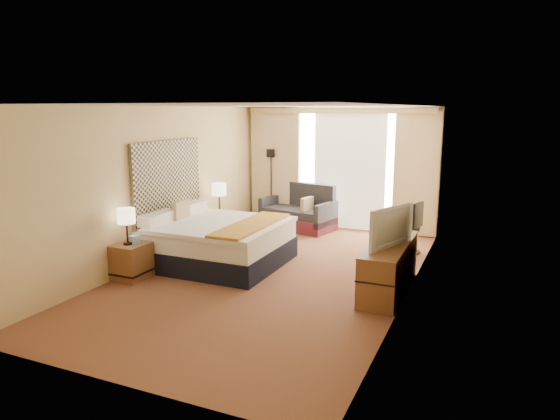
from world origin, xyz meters
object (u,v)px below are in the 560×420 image
at_px(media_dresser, 389,267).
at_px(loveseat, 299,214).
at_px(floor_lamp, 271,171).
at_px(nightstand_left, 132,261).
at_px(lamp_right, 219,190).
at_px(nightstand_right, 216,227).
at_px(television, 386,225).
at_px(bed, 218,242).
at_px(desk_chair, 411,230).
at_px(lamp_left, 126,217).

bearing_deg(media_dresser, loveseat, 130.13).
bearing_deg(floor_lamp, nightstand_left, -94.57).
distance_m(floor_lamp, lamp_right, 1.84).
bearing_deg(nightstand_right, lamp_right, 35.71).
height_order(nightstand_right, lamp_right, lamp_right).
height_order(nightstand_right, television, television).
relative_size(floor_lamp, television, 1.71).
xyz_separation_m(media_dresser, bed, (-2.89, 0.16, 0.02)).
xyz_separation_m(nightstand_left, nightstand_right, (0.00, 2.50, 0.00)).
distance_m(nightstand_left, media_dresser, 3.85).
relative_size(nightstand_right, loveseat, 0.33).
relative_size(desk_chair, lamp_left, 1.68).
xyz_separation_m(media_dresser, desk_chair, (-0.03, 2.09, 0.07)).
relative_size(nightstand_right, floor_lamp, 0.33).
height_order(nightstand_right, media_dresser, media_dresser).
relative_size(nightstand_left, lamp_right, 0.94).
xyz_separation_m(desk_chair, lamp_right, (-3.61, -0.59, 0.59)).
bearing_deg(lamp_left, nightstand_right, 89.91).
bearing_deg(media_dresser, nightstand_right, 158.60).
bearing_deg(lamp_left, desk_chair, 41.00).
bearing_deg(lamp_left, loveseat, 74.66).
distance_m(media_dresser, floor_lamp, 4.78).
bearing_deg(television, nightstand_right, 88.35).
height_order(desk_chair, lamp_right, lamp_right).
bearing_deg(floor_lamp, lamp_left, -94.57).
height_order(loveseat, lamp_right, lamp_right).
bearing_deg(desk_chair, nightstand_right, -155.09).
xyz_separation_m(lamp_right, television, (3.59, -1.62, -0.02)).
bearing_deg(bed, desk_chair, 34.03).
height_order(loveseat, television, television).
bearing_deg(lamp_right, lamp_left, -91.40).
distance_m(nightstand_right, television, 4.04).
xyz_separation_m(loveseat, lamp_left, (-1.14, -4.15, 0.66)).
bearing_deg(lamp_right, media_dresser, -22.30).
distance_m(nightstand_left, floor_lamp, 4.46).
distance_m(bed, floor_lamp, 3.28).
distance_m(media_dresser, bed, 2.90).
height_order(media_dresser, television, television).
xyz_separation_m(desk_chair, lamp_left, (-3.67, -3.19, 0.57)).
relative_size(bed, lamp_right, 3.57).
relative_size(nightstand_right, bed, 0.26).
distance_m(nightstand_left, desk_chair, 4.83).
relative_size(lamp_left, lamp_right, 0.95).
relative_size(nightstand_left, television, 0.56).
relative_size(nightstand_left, lamp_left, 0.99).
height_order(loveseat, floor_lamp, floor_lamp).
relative_size(bed, lamp_left, 3.75).
xyz_separation_m(nightstand_right, floor_lamp, (0.35, 1.85, 0.91)).
xyz_separation_m(media_dresser, floor_lamp, (-3.35, 3.30, 0.83)).
xyz_separation_m(nightstand_right, media_dresser, (3.70, -1.45, 0.07)).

